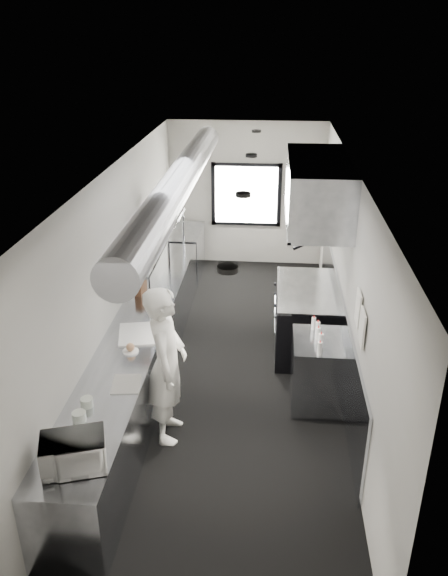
% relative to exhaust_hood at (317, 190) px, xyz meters
% --- Properties ---
extents(floor, '(3.00, 8.00, 0.01)m').
position_rel_exhaust_hood_xyz_m(floor, '(-1.10, -0.70, -2.39)').
color(floor, black).
rests_on(floor, ground).
extents(ceiling, '(3.00, 8.00, 0.01)m').
position_rel_exhaust_hood_xyz_m(ceiling, '(-1.10, -0.70, 0.41)').
color(ceiling, silver).
rests_on(ceiling, wall_back).
extents(wall_back, '(3.00, 0.02, 2.80)m').
position_rel_exhaust_hood_xyz_m(wall_back, '(-1.10, 3.30, -0.99)').
color(wall_back, '#B0ADA7').
rests_on(wall_back, floor).
extents(wall_front, '(3.00, 0.02, 2.80)m').
position_rel_exhaust_hood_xyz_m(wall_front, '(-1.10, -4.70, -0.99)').
color(wall_front, '#B0ADA7').
rests_on(wall_front, floor).
extents(wall_left, '(0.02, 8.00, 2.80)m').
position_rel_exhaust_hood_xyz_m(wall_left, '(-2.60, -0.70, -0.99)').
color(wall_left, '#B0ADA7').
rests_on(wall_left, floor).
extents(wall_right, '(0.02, 8.00, 2.80)m').
position_rel_exhaust_hood_xyz_m(wall_right, '(0.40, -0.70, -0.99)').
color(wall_right, '#B0ADA7').
rests_on(wall_right, floor).
extents(wall_cladding, '(0.03, 5.50, 1.10)m').
position_rel_exhaust_hood_xyz_m(wall_cladding, '(0.38, -0.40, -1.84)').
color(wall_cladding, gray).
rests_on(wall_cladding, wall_right).
extents(hvac_duct, '(0.40, 6.40, 0.40)m').
position_rel_exhaust_hood_xyz_m(hvac_duct, '(-1.80, -0.30, 0.16)').
color(hvac_duct, '#95979D').
rests_on(hvac_duct, ceiling).
extents(service_window, '(1.36, 0.05, 1.25)m').
position_rel_exhaust_hood_xyz_m(service_window, '(-1.10, 3.26, -0.99)').
color(service_window, white).
rests_on(service_window, wall_back).
extents(exhaust_hood, '(0.81, 2.20, 0.88)m').
position_rel_exhaust_hood_xyz_m(exhaust_hood, '(0.00, 0.00, 0.00)').
color(exhaust_hood, gray).
rests_on(exhaust_hood, ceiling).
extents(prep_counter, '(0.70, 6.00, 0.90)m').
position_rel_exhaust_hood_xyz_m(prep_counter, '(-2.25, -1.20, -1.94)').
color(prep_counter, gray).
rests_on(prep_counter, floor).
extents(pass_shelf, '(0.45, 3.00, 0.68)m').
position_rel_exhaust_hood_xyz_m(pass_shelf, '(-2.29, 0.30, -0.86)').
color(pass_shelf, gray).
rests_on(pass_shelf, prep_counter).
extents(range, '(0.88, 1.60, 0.94)m').
position_rel_exhaust_hood_xyz_m(range, '(-0.06, 0.00, -1.92)').
color(range, black).
rests_on(range, floor).
extents(bottle_station, '(0.65, 0.80, 0.90)m').
position_rel_exhaust_hood_xyz_m(bottle_station, '(0.05, -1.40, -1.94)').
color(bottle_station, gray).
rests_on(bottle_station, floor).
extents(far_work_table, '(0.70, 1.20, 0.90)m').
position_rel_exhaust_hood_xyz_m(far_work_table, '(-2.25, 2.50, -1.94)').
color(far_work_table, gray).
rests_on(far_work_table, floor).
extents(notice_sheet_a, '(0.02, 0.28, 0.38)m').
position_rel_exhaust_hood_xyz_m(notice_sheet_a, '(0.37, -1.90, -0.79)').
color(notice_sheet_a, white).
rests_on(notice_sheet_a, wall_right).
extents(notice_sheet_b, '(0.02, 0.28, 0.38)m').
position_rel_exhaust_hood_xyz_m(notice_sheet_b, '(0.37, -2.25, -0.84)').
color(notice_sheet_b, white).
rests_on(notice_sheet_b, wall_right).
extents(line_cook, '(0.48, 0.71, 1.88)m').
position_rel_exhaust_hood_xyz_m(line_cook, '(-1.70, -2.17, -1.45)').
color(line_cook, white).
rests_on(line_cook, floor).
extents(microwave, '(0.59, 0.52, 0.30)m').
position_rel_exhaust_hood_xyz_m(microwave, '(-2.21, -3.78, -1.34)').
color(microwave, silver).
rests_on(microwave, prep_counter).
extents(deli_tub_a, '(0.15, 0.15, 0.10)m').
position_rel_exhaust_hood_xyz_m(deli_tub_a, '(-2.37, -3.16, -1.44)').
color(deli_tub_a, beige).
rests_on(deli_tub_a, prep_counter).
extents(deli_tub_b, '(0.14, 0.14, 0.09)m').
position_rel_exhaust_hood_xyz_m(deli_tub_b, '(-2.37, -2.93, -1.44)').
color(deli_tub_b, beige).
rests_on(deli_tub_b, prep_counter).
extents(newspaper, '(0.34, 0.41, 0.01)m').
position_rel_exhaust_hood_xyz_m(newspaper, '(-2.07, -2.52, -1.49)').
color(newspaper, silver).
rests_on(newspaper, prep_counter).
extents(small_plate, '(0.24, 0.24, 0.02)m').
position_rel_exhaust_hood_xyz_m(small_plate, '(-2.18, -1.87, -1.48)').
color(small_plate, white).
rests_on(small_plate, prep_counter).
extents(pastry, '(0.10, 0.10, 0.10)m').
position_rel_exhaust_hood_xyz_m(pastry, '(-2.18, -1.87, -1.42)').
color(pastry, tan).
rests_on(pastry, small_plate).
extents(cutting_board, '(0.55, 0.66, 0.02)m').
position_rel_exhaust_hood_xyz_m(cutting_board, '(-2.20, -1.46, -1.48)').
color(cutting_board, silver).
rests_on(cutting_board, prep_counter).
extents(knife_block, '(0.14, 0.24, 0.25)m').
position_rel_exhaust_hood_xyz_m(knife_block, '(-2.41, -0.29, -1.37)').
color(knife_block, '#53321D').
rests_on(knife_block, prep_counter).
extents(plate_stack_a, '(0.26, 0.26, 0.27)m').
position_rel_exhaust_hood_xyz_m(plate_stack_a, '(-2.32, -0.51, -0.69)').
color(plate_stack_a, white).
rests_on(plate_stack_a, pass_shelf).
extents(plate_stack_b, '(0.22, 0.22, 0.28)m').
position_rel_exhaust_hood_xyz_m(plate_stack_b, '(-2.28, 0.09, -0.68)').
color(plate_stack_b, white).
rests_on(plate_stack_b, pass_shelf).
extents(plate_stack_c, '(0.30, 0.30, 0.36)m').
position_rel_exhaust_hood_xyz_m(plate_stack_c, '(-2.28, 0.55, -0.64)').
color(plate_stack_c, white).
rests_on(plate_stack_c, pass_shelf).
extents(plate_stack_d, '(0.31, 0.31, 0.41)m').
position_rel_exhaust_hood_xyz_m(plate_stack_d, '(-2.30, 1.14, -0.61)').
color(plate_stack_d, white).
rests_on(plate_stack_d, pass_shelf).
extents(squeeze_bottle_a, '(0.06, 0.06, 0.16)m').
position_rel_exhaust_hood_xyz_m(squeeze_bottle_a, '(0.02, -1.73, -1.41)').
color(squeeze_bottle_a, silver).
rests_on(squeeze_bottle_a, bottle_station).
extents(squeeze_bottle_b, '(0.06, 0.06, 0.18)m').
position_rel_exhaust_hood_xyz_m(squeeze_bottle_b, '(0.04, -1.57, -1.40)').
color(squeeze_bottle_b, silver).
rests_on(squeeze_bottle_b, bottle_station).
extents(squeeze_bottle_c, '(0.06, 0.06, 0.17)m').
position_rel_exhaust_hood_xyz_m(squeeze_bottle_c, '(0.02, -1.39, -1.41)').
color(squeeze_bottle_c, silver).
rests_on(squeeze_bottle_c, bottle_station).
extents(squeeze_bottle_d, '(0.07, 0.07, 0.17)m').
position_rel_exhaust_hood_xyz_m(squeeze_bottle_d, '(0.02, -1.24, -1.41)').
color(squeeze_bottle_d, silver).
rests_on(squeeze_bottle_d, bottle_station).
extents(squeeze_bottle_e, '(0.07, 0.07, 0.16)m').
position_rel_exhaust_hood_xyz_m(squeeze_bottle_e, '(-0.02, -1.13, -1.41)').
color(squeeze_bottle_e, silver).
rests_on(squeeze_bottle_e, bottle_station).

